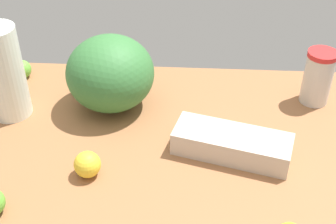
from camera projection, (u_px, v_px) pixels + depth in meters
countertop at (168, 147)px, 122.43cm from camera, size 120.00×76.00×3.00cm
egg_carton at (232, 144)px, 116.38cm from camera, size 30.75×17.81×6.23cm
tumbler_cup at (318, 77)px, 132.10cm from camera, size 8.35×8.35×16.14cm
milk_jug at (3, 72)px, 124.40cm from camera, size 11.02×11.02×28.03cm
watermelon at (110, 73)px, 129.20cm from camera, size 24.47×24.47×21.03cm
lime_near_front at (22, 69)px, 145.58cm from camera, size 5.73×5.73×5.73cm
lemon_loose at (87, 164)px, 110.25cm from camera, size 6.46×6.46×6.46cm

